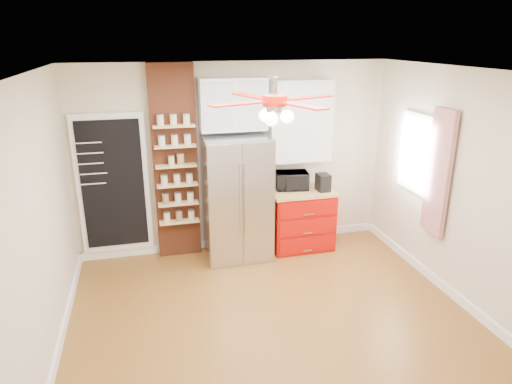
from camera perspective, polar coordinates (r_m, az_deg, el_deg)
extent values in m
plane|color=brown|center=(5.34, 2.01, -15.43)|extent=(4.50, 4.50, 0.00)
plane|color=white|center=(4.43, 2.42, 14.83)|extent=(4.50, 4.50, 0.00)
cube|color=beige|center=(6.57, -2.69, 4.22)|extent=(4.50, 0.02, 2.70)
cube|color=beige|center=(3.05, 13.10, -14.65)|extent=(4.50, 0.02, 2.70)
cube|color=beige|center=(4.66, -25.52, -3.97)|extent=(0.02, 4.00, 2.70)
cube|color=beige|center=(5.74, 24.30, 0.33)|extent=(0.02, 4.00, 2.70)
cube|color=white|center=(6.51, -17.43, 0.90)|extent=(0.95, 0.04, 1.95)
cube|color=black|center=(6.48, -17.44, 0.84)|extent=(0.82, 0.02, 1.78)
cube|color=brown|center=(6.39, -10.05, 3.51)|extent=(0.60, 0.16, 2.70)
cube|color=#B2B2B7|center=(6.36, -2.40, -0.78)|extent=(0.90, 0.70, 1.75)
cube|color=white|center=(6.24, -2.94, 10.92)|extent=(0.90, 0.35, 0.70)
cube|color=#AD0B06|center=(6.81, 5.59, -3.50)|extent=(0.90, 0.60, 0.86)
cube|color=tan|center=(6.65, 5.72, 0.09)|extent=(0.94, 0.64, 0.04)
cube|color=white|center=(6.56, 5.50, 8.82)|extent=(0.90, 0.30, 1.15)
cube|color=white|center=(6.37, 19.52, 4.53)|extent=(0.04, 0.75, 1.05)
cube|color=#AA161A|center=(5.94, 21.87, 2.24)|extent=(0.06, 0.40, 1.55)
cylinder|color=silver|center=(4.44, 2.39, 12.90)|extent=(0.05, 0.05, 0.20)
cylinder|color=#BA1A0B|center=(4.45, 2.37, 11.36)|extent=(0.24, 0.24, 0.10)
sphere|color=white|center=(4.48, 2.35, 9.33)|extent=(0.13, 0.13, 0.13)
imported|color=black|center=(6.64, 4.47, 1.45)|extent=(0.50, 0.37, 0.26)
cube|color=black|center=(6.62, 8.38, 1.20)|extent=(0.18, 0.22, 0.25)
cylinder|color=#A51209|center=(6.70, 8.91, 0.92)|extent=(0.10, 0.10, 0.15)
cylinder|color=red|center=(6.80, 8.54, 1.16)|extent=(0.13, 0.13, 0.13)
cylinder|color=beige|center=(6.21, -10.54, 3.83)|extent=(0.09, 0.09, 0.12)
cylinder|color=#9A774E|center=(6.23, -9.41, 4.03)|extent=(0.10, 0.10, 0.14)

